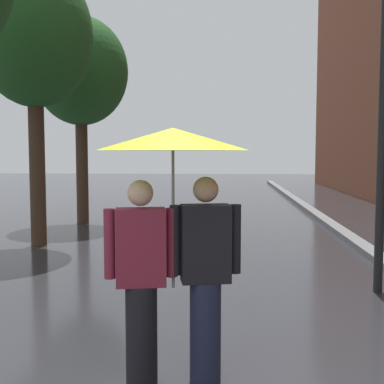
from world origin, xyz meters
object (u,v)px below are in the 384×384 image
at_px(street_tree_1, 34,37).
at_px(street_lamp_post, 383,106).
at_px(street_tree_2, 80,73).
at_px(couple_under_umbrella, 173,209).

relative_size(street_tree_1, street_lamp_post, 1.31).
height_order(street_tree_1, street_tree_2, street_tree_1).
bearing_deg(street_tree_1, street_lamp_post, -27.07).
bearing_deg(street_lamp_post, street_tree_1, 152.93).
height_order(street_tree_2, couple_under_umbrella, street_tree_2).
xyz_separation_m(street_tree_2, couple_under_umbrella, (3.42, -9.06, -2.54)).
bearing_deg(street_tree_2, street_tree_1, -89.84).
bearing_deg(street_tree_1, street_tree_2, 90.16).
bearing_deg(couple_under_umbrella, street_tree_2, 110.69).
bearing_deg(street_tree_1, couple_under_umbrella, -59.89).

